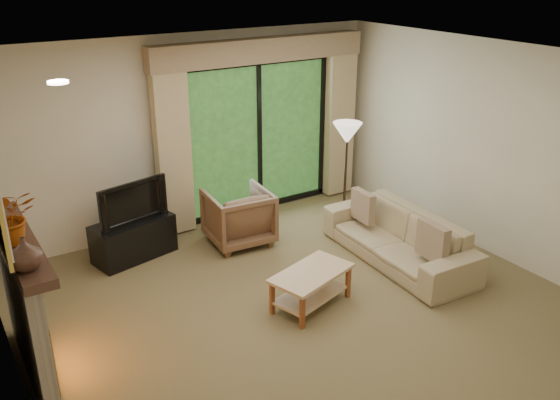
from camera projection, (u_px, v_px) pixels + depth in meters
floor at (295, 302)px, 6.42m from camera, size 5.50×5.50×0.00m
ceiling at (297, 60)px, 5.43m from camera, size 5.50×5.50×0.00m
wall_back at (192, 133)px, 7.88m from camera, size 5.00×0.00×5.00m
wall_front at (503, 307)px, 3.97m from camera, size 5.00×0.00×5.00m
wall_left at (0, 261)px, 4.57m from camera, size 0.00×5.00×5.00m
wall_right at (482, 147)px, 7.28m from camera, size 0.00×5.00×5.00m
fireplace at (24, 312)px, 5.02m from camera, size 0.24×1.70×1.37m
sliding_door at (259, 137)px, 8.41m from camera, size 2.26×0.10×2.16m
curtain_left at (173, 147)px, 7.62m from camera, size 0.45×0.18×2.35m
curtain_right at (339, 119)px, 8.95m from camera, size 0.45×0.18×2.35m
cornice at (261, 50)px, 7.87m from camera, size 3.20×0.24×0.32m
media_console at (134, 239)px, 7.31m from camera, size 1.06×0.65×0.49m
tv at (130, 201)px, 7.12m from camera, size 0.91×0.32×0.52m
armchair at (238, 217)px, 7.65m from camera, size 0.84×0.86×0.72m
sofa at (398, 238)px, 7.21m from camera, size 0.93×2.14×0.61m
pillow_near at (433, 241)px, 6.61m from camera, size 0.13×0.43×0.43m
pillow_far at (363, 206)px, 7.56m from camera, size 0.12×0.40×0.39m
coffee_table at (311, 288)px, 6.30m from camera, size 1.00×0.73×0.41m
floor_lamp at (345, 175)px, 8.03m from camera, size 0.43×0.43×1.46m
vase at (25, 254)px, 4.26m from camera, size 0.26×0.26×0.25m
branches at (10, 217)px, 4.63m from camera, size 0.41×0.35×0.45m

